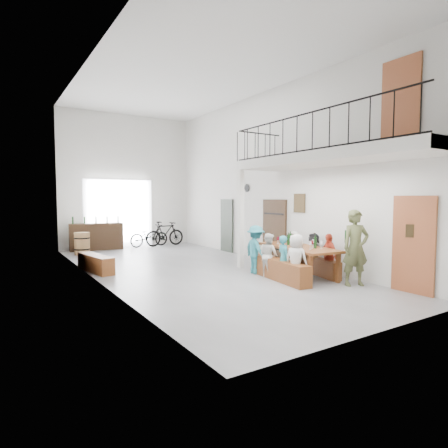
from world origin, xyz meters
TOP-DOWN VIEW (x-y plane):
  - floor at (0.00, 0.00)m, footprint 12.00×12.00m
  - room_walls at (0.00, 0.00)m, footprint 12.00×12.00m
  - gateway_portal at (-0.40, 5.94)m, footprint 2.80×0.08m
  - right_wall_decor at (2.70, -1.87)m, footprint 0.07×8.28m
  - balcony at (1.98, -3.13)m, footprint 1.52×5.62m
  - tasting_table at (1.84, -2.29)m, footprint 1.30×2.55m
  - bench_inner at (1.14, -2.35)m, footprint 0.65×2.26m
  - bench_wall at (2.46, -2.30)m, footprint 0.70×2.02m
  - tableware at (1.89, -2.20)m, footprint 0.49×1.43m
  - side_bench at (-2.50, 1.15)m, footprint 0.64×1.71m
  - oak_barrel at (-2.14, 4.68)m, footprint 0.55×0.55m
  - serving_counter at (-1.40, 5.65)m, footprint 2.04×0.76m
  - counter_bottles at (-1.40, 5.66)m, footprint 1.74×0.31m
  - guest_left_a at (1.12, -3.00)m, footprint 0.52×0.67m
  - guest_left_b at (1.14, -2.53)m, footprint 0.34×0.45m
  - guest_left_c at (1.15, -1.94)m, footprint 0.45×0.57m
  - guest_left_d at (1.12, -1.42)m, footprint 0.57×0.89m
  - guest_right_a at (2.40, -2.82)m, footprint 0.46×0.72m
  - guest_right_b at (2.49, -2.20)m, footprint 0.42×1.05m
  - guest_right_c at (2.36, -1.59)m, footprint 0.45×0.60m
  - host_standing at (2.24, -3.78)m, footprint 0.76×0.63m
  - potted_plant at (2.45, 0.41)m, footprint 0.44×0.39m
  - bicycle_near at (0.73, 5.50)m, footprint 1.79×0.80m
  - bicycle_far at (1.38, 5.35)m, footprint 1.78×0.58m

SIDE VIEW (x-z plane):
  - floor at x=0.00m, z-range 0.00..0.00m
  - potted_plant at x=2.45m, z-range 0.00..0.46m
  - bench_wall at x=2.46m, z-range 0.00..0.46m
  - side_bench at x=-2.50m, z-range 0.00..0.47m
  - bench_inner at x=1.14m, z-range 0.00..0.51m
  - oak_barrel at x=-2.14m, z-range 0.00..0.80m
  - bicycle_near at x=0.73m, z-range 0.00..0.91m
  - serving_counter at x=-1.40m, z-range 0.00..1.05m
  - bicycle_far at x=1.38m, z-range 0.00..1.05m
  - guest_right_b at x=2.49m, z-range 0.00..1.10m
  - guest_right_c at x=2.36m, z-range 0.00..1.12m
  - guest_left_b at x=1.14m, z-range 0.00..1.13m
  - guest_right_a at x=2.40m, z-range 0.00..1.14m
  - guest_left_c at x=1.15m, z-range 0.00..1.14m
  - guest_left_a at x=1.12m, z-range 0.00..1.21m
  - guest_left_d at x=1.12m, z-range 0.00..1.31m
  - tasting_table at x=1.84m, z-range 0.31..1.10m
  - host_standing at x=2.24m, z-range 0.00..1.78m
  - tableware at x=1.89m, z-range 0.74..1.09m
  - counter_bottles at x=-1.40m, z-range 1.05..1.33m
  - gateway_portal at x=-0.40m, z-range 0.00..2.80m
  - right_wall_decor at x=2.70m, z-range -0.80..4.28m
  - balcony at x=1.98m, z-range 0.97..4.96m
  - room_walls at x=0.00m, z-range -2.45..9.55m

